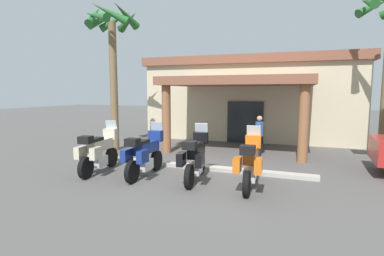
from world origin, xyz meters
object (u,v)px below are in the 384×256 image
Objects in this scene: motel_building at (255,97)px; pedestrian at (259,133)px; motorcycle_orange at (250,162)px; motorcycle_cream at (99,151)px; palm_tree_roadside at (111,39)px; motorcycle_black at (195,157)px; motorcycle_blue at (145,154)px.

pedestrian is (1.24, -6.27, -1.31)m from motel_building.
pedestrian is at bearing 1.13° from motorcycle_orange.
motorcycle_orange is at bearing -95.39° from motorcycle_cream.
palm_tree_roadside reaches higher than pedestrian.
motel_building is 10.60m from motorcycle_black.
pedestrian reaches higher than motorcycle_cream.
motel_building is 5.27× the size of motorcycle_blue.
motorcycle_black is (0.06, -10.49, -1.55)m from motel_building.
motorcycle_black is 1.61m from motorcycle_orange.
motorcycle_blue is at bearing -99.85° from motel_building.
motel_building is at bearing 55.85° from palm_tree_roadside.
motel_building is 5.28× the size of motorcycle_cream.
pedestrian is at bearing -51.83° from motorcycle_cream.
motel_building is 10.84m from motorcycle_blue.
motorcycle_cream is at bearing 87.43° from motorcycle_orange.
palm_tree_roadside reaches higher than motorcycle_orange.
motorcycle_cream and motorcycle_blue have the same top height.
motorcycle_black is 0.34× the size of palm_tree_roadside.
pedestrian is 7.41m from palm_tree_roadside.
palm_tree_roadside reaches higher than motorcycle_black.
motorcycle_black is at bearing -92.86° from motorcycle_cream.
motorcycle_cream is at bearing -146.31° from pedestrian.
motel_building is 5.28× the size of motorcycle_black.
palm_tree_roadside reaches higher than motorcycle_cream.
motorcycle_black is (1.60, 0.13, 0.00)m from motorcycle_blue.
pedestrian is 0.25× the size of palm_tree_roadside.
motel_building reaches higher than motorcycle_blue.
motorcycle_orange is at bearing -96.17° from pedestrian.
motorcycle_blue and motorcycle_orange have the same top height.
motorcycle_orange is at bearing -26.12° from palm_tree_roadside.
motorcycle_cream is 5.67m from palm_tree_roadside.
motel_building is at bearing 4.48° from motorcycle_orange.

